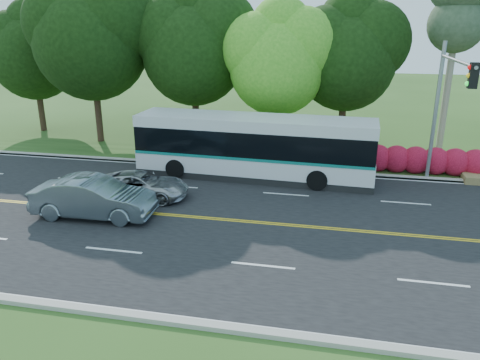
% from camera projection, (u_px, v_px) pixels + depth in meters
% --- Properties ---
extents(ground, '(120.00, 120.00, 0.00)m').
position_uv_depth(ground, '(288.00, 225.00, 19.10)').
color(ground, '#2C4C19').
rests_on(ground, ground).
extents(road, '(60.00, 14.00, 0.02)m').
position_uv_depth(road, '(288.00, 225.00, 19.09)').
color(road, black).
rests_on(road, ground).
extents(curb_north, '(60.00, 0.30, 0.15)m').
position_uv_depth(curb_north, '(302.00, 171.00, 25.69)').
color(curb_north, '#ADA99C').
rests_on(curb_north, ground).
extents(curb_south, '(60.00, 0.30, 0.15)m').
position_uv_depth(curb_south, '(260.00, 332.00, 12.45)').
color(curb_south, '#ADA99C').
rests_on(curb_south, ground).
extents(grass_verge, '(60.00, 4.00, 0.10)m').
position_uv_depth(grass_verge, '(305.00, 162.00, 27.41)').
color(grass_verge, '#2C4C19').
rests_on(grass_verge, ground).
extents(lane_markings, '(57.60, 13.82, 0.00)m').
position_uv_depth(lane_markings, '(286.00, 225.00, 19.11)').
color(lane_markings, gold).
rests_on(lane_markings, road).
extents(tree_row, '(44.70, 9.10, 13.84)m').
position_uv_depth(tree_row, '(230.00, 40.00, 29.12)').
color(tree_row, black).
rests_on(tree_row, ground).
extents(bougainvillea_hedge, '(9.50, 2.25, 1.50)m').
position_uv_depth(bougainvillea_hedge, '(439.00, 162.00, 25.03)').
color(bougainvillea_hedge, maroon).
rests_on(bougainvillea_hedge, ground).
extents(traffic_signal, '(0.42, 6.10, 7.00)m').
position_uv_depth(traffic_signal, '(446.00, 96.00, 21.33)').
color(traffic_signal, gray).
rests_on(traffic_signal, ground).
extents(transit_bus, '(12.46, 3.27, 3.23)m').
position_uv_depth(transit_bus, '(254.00, 148.00, 24.42)').
color(transit_bus, silver).
rests_on(transit_bus, road).
extents(sedan, '(5.22, 1.98, 1.70)m').
position_uv_depth(sedan, '(94.00, 198.00, 19.66)').
color(sedan, slate).
rests_on(sedan, road).
extents(suv, '(4.47, 2.22, 1.22)m').
position_uv_depth(suv, '(142.00, 185.00, 21.82)').
color(suv, '#AEB0B3').
rests_on(suv, road).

